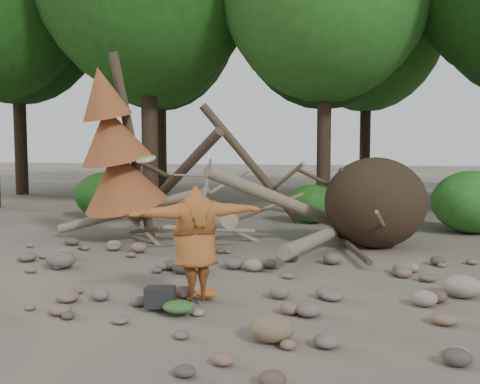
# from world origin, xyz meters

# --- Properties ---
(ground) EXTENTS (120.00, 120.00, 0.00)m
(ground) POSITION_xyz_m (0.00, 0.00, 0.00)
(ground) COLOR #514C44
(ground) RESTS_ON ground
(deadfall_pile) EXTENTS (8.55, 5.24, 3.30)m
(deadfall_pile) POSITION_xyz_m (2.02, 4.24, 0.95)
(deadfall_pile) COLOR #332619
(deadfall_pile) RESTS_ON ground
(dead_conifer) EXTENTS (2.06, 2.16, 4.35)m
(dead_conifer) POSITION_xyz_m (-3.12, 3.37, 2.11)
(dead_conifer) COLOR #4C3F30
(dead_conifer) RESTS_ON ground
(bush_left) EXTENTS (1.80, 1.80, 1.44)m
(bush_left) POSITION_xyz_m (-5.50, 7.20, 0.72)
(bush_left) COLOR #1C5215
(bush_left) RESTS_ON ground
(bush_mid) EXTENTS (1.40, 1.40, 1.12)m
(bush_mid) POSITION_xyz_m (0.80, 7.80, 0.56)
(bush_mid) COLOR #26681E
(bush_mid) RESTS_ON ground
(bush_right) EXTENTS (2.00, 2.00, 1.60)m
(bush_right) POSITION_xyz_m (5.00, 7.00, 0.80)
(bush_right) COLOR #307B26
(bush_right) RESTS_ON ground
(frisbee_thrower) EXTENTS (2.05, 1.54, 2.02)m
(frisbee_thrower) POSITION_xyz_m (0.22, -0.78, 0.88)
(frisbee_thrower) COLOR #945121
(frisbee_thrower) RESTS_ON ground
(backpack) EXTENTS (0.44, 0.34, 0.26)m
(backpack) POSITION_xyz_m (-0.16, -1.14, 0.13)
(backpack) COLOR black
(backpack) RESTS_ON ground
(cloth_green) EXTENTS (0.42, 0.35, 0.16)m
(cloth_green) POSITION_xyz_m (0.16, -1.30, 0.08)
(cloth_green) COLOR #325E25
(cloth_green) RESTS_ON ground
(cloth_orange) EXTENTS (0.34, 0.28, 0.12)m
(cloth_orange) POSITION_xyz_m (0.30, -0.51, 0.06)
(cloth_orange) COLOR #A45C1C
(cloth_orange) RESTS_ON ground
(boulder_front_right) EXTENTS (0.52, 0.47, 0.31)m
(boulder_front_right) POSITION_xyz_m (1.51, -1.88, 0.16)
(boulder_front_right) COLOR #77624A
(boulder_front_right) RESTS_ON ground
(boulder_mid_right) EXTENTS (0.55, 0.50, 0.33)m
(boulder_mid_right) POSITION_xyz_m (3.87, 0.57, 0.17)
(boulder_mid_right) COLOR gray
(boulder_mid_right) RESTS_ON ground
(boulder_mid_left) EXTENTS (0.55, 0.49, 0.33)m
(boulder_mid_left) POSITION_xyz_m (-2.90, 0.77, 0.16)
(boulder_mid_left) COLOR #625A52
(boulder_mid_left) RESTS_ON ground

